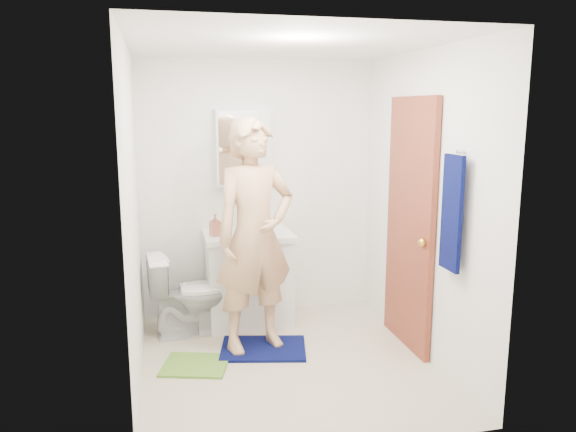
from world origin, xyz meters
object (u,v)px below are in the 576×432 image
at_px(medicine_cabinet, 243,148).
at_px(toilet, 191,294).
at_px(toothbrush_cup, 263,224).
at_px(man, 255,236).
at_px(towel, 452,213).
at_px(soap_dispenser, 215,225).
at_px(vanity_cabinet, 249,280).

relative_size(medicine_cabinet, toilet, 0.97).
bearing_deg(toothbrush_cup, medicine_cabinet, 144.12).
height_order(toilet, man, man).
distance_m(towel, soap_dispenser, 2.08).
distance_m(soap_dispenser, toothbrush_cup, 0.49).
distance_m(toilet, soap_dispenser, 0.64).
relative_size(toothbrush_cup, man, 0.06).
xyz_separation_m(towel, toothbrush_cup, (-1.02, 1.59, -0.35)).
relative_size(soap_dispenser, man, 0.10).
bearing_deg(towel, toilet, 142.24).
xyz_separation_m(vanity_cabinet, towel, (1.18, -1.48, 0.85)).
height_order(vanity_cabinet, towel, towel).
xyz_separation_m(vanity_cabinet, toothbrush_cup, (0.16, 0.11, 0.50)).
height_order(medicine_cabinet, towel, medicine_cabinet).
xyz_separation_m(soap_dispenser, toothbrush_cup, (0.46, 0.16, -0.05)).
bearing_deg(toothbrush_cup, toilet, -159.49).
bearing_deg(soap_dispenser, towel, -43.98).
bearing_deg(vanity_cabinet, toilet, -163.99).
distance_m(medicine_cabinet, towel, 2.11).
xyz_separation_m(medicine_cabinet, soap_dispenser, (-0.30, -0.28, -0.65)).
height_order(vanity_cabinet, toilet, vanity_cabinet).
xyz_separation_m(toothbrush_cup, man, (-0.20, -0.71, 0.06)).
relative_size(vanity_cabinet, towel, 1.00).
bearing_deg(medicine_cabinet, toothbrush_cup, -35.88).
relative_size(towel, toilet, 1.10).
bearing_deg(medicine_cabinet, man, -92.65).
bearing_deg(vanity_cabinet, toothbrush_cup, 33.57).
relative_size(toilet, soap_dispenser, 3.72).
bearing_deg(toilet, soap_dispenser, -72.19).
distance_m(toilet, toothbrush_cup, 0.92).
bearing_deg(toothbrush_cup, towel, -57.42).
bearing_deg(towel, toothbrush_cup, 122.58).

